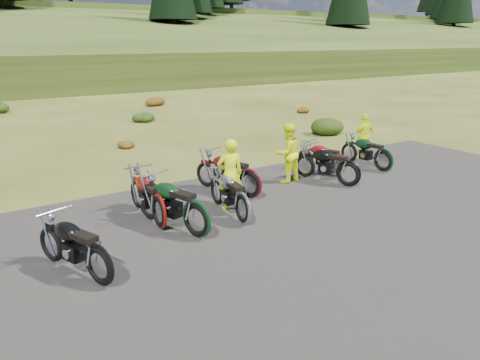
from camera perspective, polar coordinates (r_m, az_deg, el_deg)
ground at (r=11.02m, az=4.84°, el=-4.89°), size 300.00×300.00×0.00m
gravel_pad at (r=9.66m, az=12.24°, el=-8.46°), size 20.00×12.00×0.04m
shrub_4 at (r=18.62m, az=-13.92°, el=4.44°), size 0.77×0.77×0.45m
shrub_5 at (r=24.49m, az=-11.79°, el=7.65°), size 1.03×1.03×0.61m
shrub_6 at (r=30.43m, az=-10.47°, el=9.61°), size 1.30×1.30×0.77m
shrub_7 at (r=21.37m, az=10.74°, el=6.83°), size 1.56×1.56×0.92m
shrub_8 at (r=27.21m, az=7.39°, el=8.59°), size 0.77×0.77×0.45m
motorcycle_0 at (r=8.55m, az=-16.54°, el=-12.32°), size 1.39×2.26×1.12m
motorcycle_1 at (r=10.63m, az=-9.70°, el=-5.91°), size 0.84×2.26×1.17m
motorcycle_2 at (r=10.05m, az=-5.24°, el=-7.10°), size 1.39×2.44×1.21m
motorcycle_3 at (r=10.74m, az=0.31°, el=-5.41°), size 0.93×2.15×1.09m
motorcycle_4 at (r=12.40m, az=1.14°, el=-2.32°), size 1.43×2.38×1.18m
motorcycle_5 at (r=13.71m, az=12.98°, el=-0.86°), size 1.35×2.26×1.12m
motorcycle_6 at (r=14.77m, az=12.03°, el=0.48°), size 1.15×1.99×0.99m
motorcycle_7 at (r=15.54m, az=16.96°, el=0.92°), size 0.83×2.11×1.08m
person_middle at (r=11.35m, az=-1.22°, el=0.54°), size 0.73×0.56×1.77m
person_right_a at (r=13.64m, az=5.76°, el=3.18°), size 0.90×0.73×1.73m
person_right_b at (r=16.89m, az=14.89°, el=5.09°), size 0.94×0.43×1.58m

